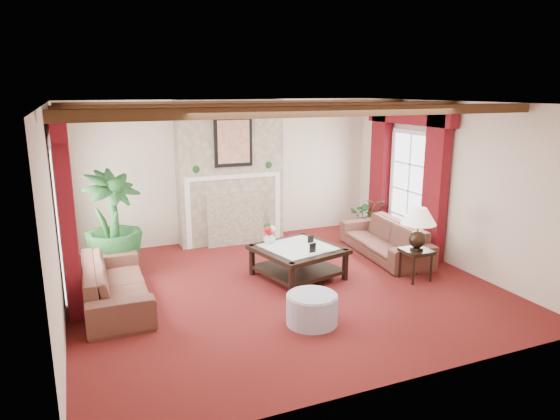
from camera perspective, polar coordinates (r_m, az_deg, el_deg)
name	(u,v)px	position (r m, az deg, el deg)	size (l,w,h in m)	color
floor	(283,287)	(7.55, 0.35, -8.79)	(6.00, 6.00, 0.00)	#4A0D0F
ceiling	(283,103)	(6.98, 0.38, 12.15)	(6.00, 6.00, 0.00)	white
back_wall	(227,171)	(9.69, -6.03, 4.47)	(6.00, 0.02, 2.70)	beige
left_wall	(55,219)	(6.61, -24.35, -0.99)	(0.02, 5.50, 2.70)	beige
right_wall	(449,184)	(8.74, 18.79, 2.82)	(0.02, 5.50, 2.70)	beige
ceiling_beams	(283,107)	(6.98, 0.38, 11.66)	(6.00, 3.00, 0.12)	#342010
fireplace	(229,99)	(9.38, -5.88, 12.46)	(2.00, 0.52, 2.70)	tan
french_door_left	(53,146)	(7.46, -24.56, 6.64)	(0.10, 1.10, 2.16)	white
french_door_right	(413,132)	(9.39, 14.98, 8.59)	(0.10, 1.10, 2.16)	white
curtains_left	(58,115)	(7.43, -24.02, 9.93)	(0.20, 2.40, 2.55)	#560B10
curtains_right	(410,108)	(9.30, 14.59, 11.17)	(0.20, 2.40, 2.55)	#560B10
sofa_left	(115,276)	(7.20, -18.37, -7.16)	(0.64, 2.10, 0.82)	#350E16
sofa_right	(385,233)	(9.01, 11.91, -2.62)	(0.77, 2.11, 0.81)	#350E16
potted_palm	(114,244)	(8.45, -18.42, -3.73)	(1.64, 1.89, 0.92)	black
small_plant	(367,221)	(10.11, 9.94, -1.27)	(1.01, 1.05, 0.63)	black
coffee_table	(298,262)	(7.86, 2.06, -5.98)	(1.19, 1.19, 0.49)	black
side_table	(415,265)	(8.03, 15.23, -6.03)	(0.41, 0.41, 0.49)	black
ottoman	(312,309)	(6.40, 3.67, -11.26)	(0.65, 0.65, 0.38)	#A7A6BC
table_lamp	(418,228)	(7.86, 15.49, -2.03)	(0.53, 0.53, 0.68)	black
flower_vase	(269,238)	(7.94, -1.23, -3.19)	(0.20, 0.21, 0.19)	silver
book	(320,242)	(7.60, 4.56, -3.62)	(0.21, 0.03, 0.29)	black
photo_frame_a	(313,248)	(7.51, 3.76, -4.37)	(0.11, 0.02, 0.15)	black
photo_frame_b	(311,239)	(7.97, 3.52, -3.37)	(0.10, 0.02, 0.13)	black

